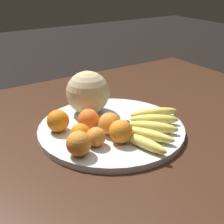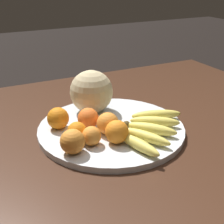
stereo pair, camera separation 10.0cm
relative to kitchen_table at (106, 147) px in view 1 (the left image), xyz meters
name	(u,v)px [view 1 (the left image)]	position (x,y,z in m)	size (l,w,h in m)	color
kitchen_table	(106,147)	(0.00, 0.00, 0.00)	(1.64, 1.11, 0.73)	#3D2316
fruit_bowl	(112,128)	(0.00, 0.04, 0.09)	(0.48, 0.48, 0.02)	silver
melon	(88,93)	(0.01, -0.10, 0.17)	(0.15, 0.15, 0.15)	#C6B284
banana_bunch	(151,126)	(-0.09, 0.13, 0.11)	(0.27, 0.26, 0.03)	#473819
orange_front_left	(121,131)	(0.03, 0.14, 0.13)	(0.07, 0.07, 0.07)	orange
orange_front_right	(80,133)	(0.13, 0.07, 0.13)	(0.06, 0.06, 0.06)	orange
orange_mid_center	(58,121)	(0.16, -0.03, 0.13)	(0.07, 0.07, 0.07)	orange
orange_back_left	(89,119)	(0.07, 0.01, 0.13)	(0.07, 0.07, 0.07)	orange
orange_back_right	(96,137)	(0.10, 0.12, 0.12)	(0.06, 0.06, 0.06)	orange
orange_top_small	(110,123)	(0.03, 0.08, 0.13)	(0.07, 0.07, 0.07)	orange
orange_side_extra	(79,144)	(0.17, 0.13, 0.13)	(0.07, 0.07, 0.07)	orange
produce_tag	(100,130)	(0.05, 0.04, 0.10)	(0.10, 0.05, 0.00)	white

